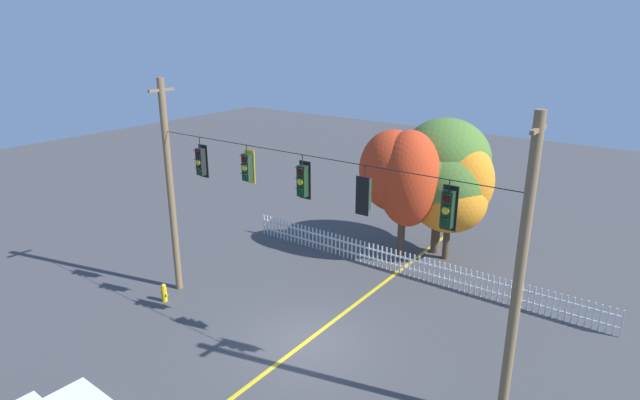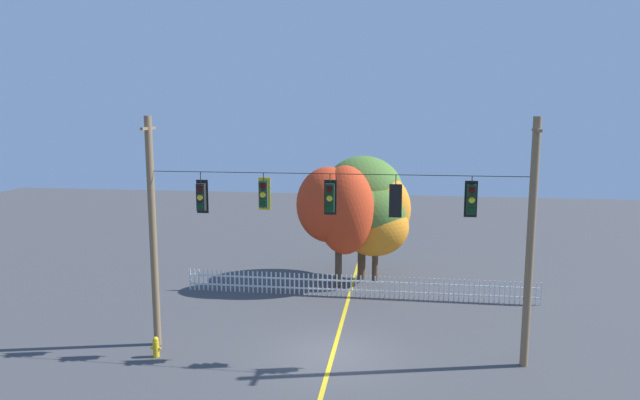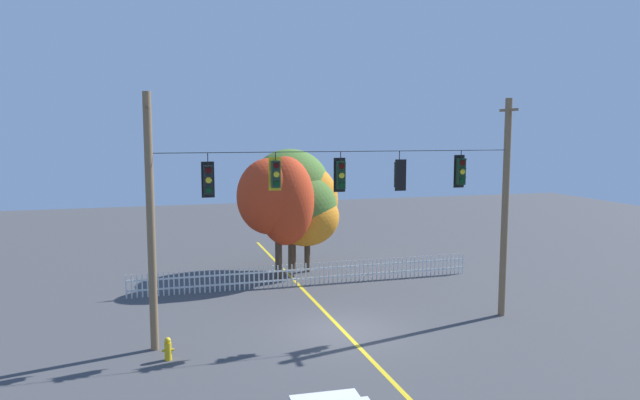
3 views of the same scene
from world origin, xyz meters
The scene contains 13 objects.
ground centered at (0.00, 0.00, 0.00)m, with size 80.00×80.00×0.00m, color #424244.
lane_centerline_stripe centered at (0.00, 0.00, 0.00)m, with size 0.16×36.00×0.01m, color gold.
signal_support_span centered at (0.00, 0.00, 4.35)m, with size 13.55×1.10×8.54m.
traffic_signal_eastbound_side centered at (-4.76, 0.01, 5.66)m, with size 0.43×0.38×1.51m.
traffic_signal_northbound_secondary centered at (-2.47, 0.01, 5.81)m, with size 0.43×0.38×1.33m.
traffic_signal_northbound_primary centered at (-0.12, 0.01, 5.73)m, with size 0.43×0.38×1.45m.
traffic_signal_southbound_primary centered at (2.14, -0.01, 5.69)m, with size 0.43×0.38×1.45m.
traffic_signal_westbound_side centered at (4.66, 0.01, 5.77)m, with size 0.43×0.38×1.42m.
white_picket_fence centered at (0.44, 6.59, 0.53)m, with size 16.54×0.06×1.06m.
autumn_maple_near_fence centered at (-0.73, 7.92, 4.02)m, with size 3.79×2.75×6.10m.
autumn_maple_mid centered at (0.44, 9.64, 3.96)m, with size 4.47×4.47×6.39m.
autumn_oak_far_east centered at (1.06, 9.46, 3.33)m, with size 3.60×3.38×5.66m.
fire_hydrant centered at (-6.24, -1.06, 0.37)m, with size 0.38×0.22×0.75m.
Camera 2 is at (2.29, -19.75, 8.77)m, focal length 32.64 mm.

